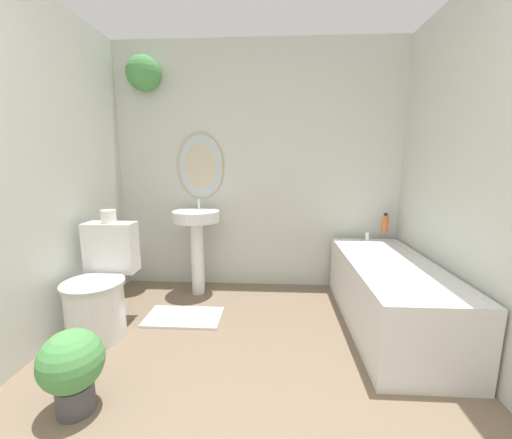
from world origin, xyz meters
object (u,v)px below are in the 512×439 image
object	(u,v)px
toilet	(100,291)
shampoo_bottle	(385,224)
toilet_paper_roll	(109,216)
pedestal_sink	(197,232)
potted_plant	(72,366)
bathtub	(389,293)

from	to	relation	value
toilet	shampoo_bottle	world-z (taller)	toilet
toilet	toilet_paper_roll	size ratio (longest dim) A/B	7.28
pedestal_sink	potted_plant	size ratio (longest dim) A/B	2.07
shampoo_bottle	toilet_paper_roll	distance (m)	2.45
shampoo_bottle	potted_plant	world-z (taller)	shampoo_bottle
pedestal_sink	bathtub	bearing A→B (deg)	-18.46
bathtub	shampoo_bottle	distance (m)	0.82
potted_plant	toilet_paper_roll	xyz separation A→B (m)	(-0.28, 0.97, 0.59)
pedestal_sink	shampoo_bottle	bearing A→B (deg)	4.55
pedestal_sink	toilet_paper_roll	distance (m)	0.81
bathtub	toilet_paper_roll	distance (m)	2.25
bathtub	potted_plant	xyz separation A→B (m)	(-1.90, -0.96, -0.02)
pedestal_sink	toilet_paper_roll	size ratio (longest dim) A/B	8.31
bathtub	potted_plant	bearing A→B (deg)	-153.10
toilet	potted_plant	bearing A→B (deg)	-70.10
shampoo_bottle	potted_plant	bearing A→B (deg)	-141.46
pedestal_sink	shampoo_bottle	size ratio (longest dim) A/B	4.87
bathtub	potted_plant	distance (m)	2.13
toilet_paper_roll	shampoo_bottle	bearing A→B (deg)	16.27
potted_plant	toilet_paper_roll	world-z (taller)	toilet_paper_roll
pedestal_sink	bathtub	size ratio (longest dim) A/B	0.61
shampoo_bottle	toilet_paper_roll	xyz separation A→B (m)	(-2.35, -0.69, 0.17)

